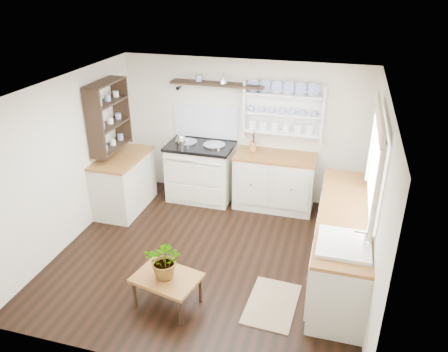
# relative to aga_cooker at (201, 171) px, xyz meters

# --- Properties ---
(floor) EXTENTS (4.00, 3.80, 0.01)m
(floor) POSITION_rel_aga_cooker_xyz_m (0.63, -1.57, -0.49)
(floor) COLOR black
(floor) RESTS_ON ground
(wall_back) EXTENTS (4.00, 0.02, 2.30)m
(wall_back) POSITION_rel_aga_cooker_xyz_m (0.63, 0.33, 0.66)
(wall_back) COLOR beige
(wall_back) RESTS_ON ground
(wall_right) EXTENTS (0.02, 3.80, 2.30)m
(wall_right) POSITION_rel_aga_cooker_xyz_m (2.63, -1.57, 0.66)
(wall_right) COLOR beige
(wall_right) RESTS_ON ground
(wall_left) EXTENTS (0.02, 3.80, 2.30)m
(wall_left) POSITION_rel_aga_cooker_xyz_m (-1.37, -1.57, 0.66)
(wall_left) COLOR beige
(wall_left) RESTS_ON ground
(ceiling) EXTENTS (4.00, 3.80, 0.01)m
(ceiling) POSITION_rel_aga_cooker_xyz_m (0.63, -1.57, 1.81)
(ceiling) COLOR white
(ceiling) RESTS_ON wall_back
(window) EXTENTS (0.08, 1.55, 1.22)m
(window) POSITION_rel_aga_cooker_xyz_m (2.58, -1.42, 1.08)
(window) COLOR white
(window) RESTS_ON wall_right
(aga_cooker) EXTENTS (1.08, 0.75, 0.99)m
(aga_cooker) POSITION_rel_aga_cooker_xyz_m (0.00, 0.00, 0.00)
(aga_cooker) COLOR silver
(aga_cooker) RESTS_ON floor
(back_cabinets) EXTENTS (1.27, 0.63, 0.90)m
(back_cabinets) POSITION_rel_aga_cooker_xyz_m (1.23, 0.03, -0.03)
(back_cabinets) COLOR beige
(back_cabinets) RESTS_ON floor
(right_cabinets) EXTENTS (0.62, 2.43, 0.90)m
(right_cabinets) POSITION_rel_aga_cooker_xyz_m (2.33, -1.47, -0.03)
(right_cabinets) COLOR beige
(right_cabinets) RESTS_ON floor
(belfast_sink) EXTENTS (0.55, 0.60, 0.45)m
(belfast_sink) POSITION_rel_aga_cooker_xyz_m (2.33, -2.22, 0.31)
(belfast_sink) COLOR white
(belfast_sink) RESTS_ON right_cabinets
(left_cabinets) EXTENTS (0.62, 1.13, 0.90)m
(left_cabinets) POSITION_rel_aga_cooker_xyz_m (-1.07, -0.67, -0.03)
(left_cabinets) COLOR beige
(left_cabinets) RESTS_ON floor
(plate_rack) EXTENTS (1.20, 0.22, 0.90)m
(plate_rack) POSITION_rel_aga_cooker_xyz_m (1.28, 0.29, 1.07)
(plate_rack) COLOR white
(plate_rack) RESTS_ON wall_back
(high_shelf) EXTENTS (1.50, 0.29, 0.16)m
(high_shelf) POSITION_rel_aga_cooker_xyz_m (0.23, 0.21, 1.42)
(high_shelf) COLOR black
(high_shelf) RESTS_ON wall_back
(left_shelving) EXTENTS (0.28, 0.80, 1.05)m
(left_shelving) POSITION_rel_aga_cooker_xyz_m (-1.21, -0.67, 1.06)
(left_shelving) COLOR black
(left_shelving) RESTS_ON wall_left
(kettle) EXTENTS (0.17, 0.17, 0.21)m
(kettle) POSITION_rel_aga_cooker_xyz_m (-0.28, -0.12, 0.55)
(kettle) COLOR silver
(kettle) RESTS_ON aga_cooker
(utensil_crock) EXTENTS (0.12, 0.12, 0.14)m
(utensil_crock) POSITION_rel_aga_cooker_xyz_m (0.85, 0.11, 0.49)
(utensil_crock) COLOR #A86A3D
(utensil_crock) RESTS_ON back_cabinets
(center_table) EXTENTS (0.82, 0.66, 0.39)m
(center_table) POSITION_rel_aga_cooker_xyz_m (0.46, -2.61, -0.14)
(center_table) COLOR brown
(center_table) RESTS_ON floor
(potted_plant) EXTENTS (0.43, 0.37, 0.47)m
(potted_plant) POSITION_rel_aga_cooker_xyz_m (0.46, -2.61, 0.14)
(potted_plant) COLOR #3F7233
(potted_plant) RESTS_ON center_table
(floor_rug) EXTENTS (0.60, 0.88, 0.02)m
(floor_rug) POSITION_rel_aga_cooker_xyz_m (1.62, -2.30, -0.48)
(floor_rug) COLOR #7B5F47
(floor_rug) RESTS_ON floor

